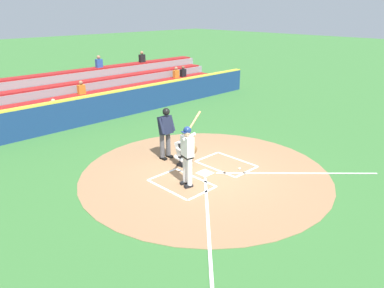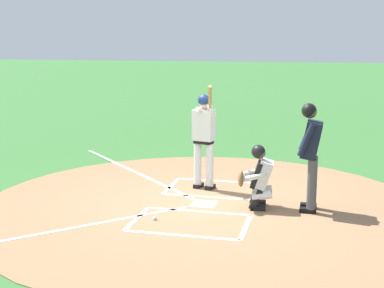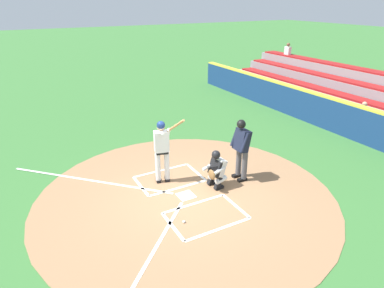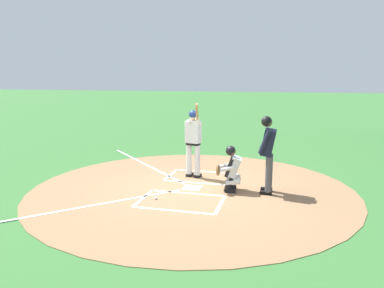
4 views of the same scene
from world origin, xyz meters
name	(u,v)px [view 3 (image 3 of 4)]	position (x,y,z in m)	size (l,w,h in m)	color
ground_plane	(186,196)	(0.00, 0.00, 0.00)	(120.00, 120.00, 0.00)	#387033
dirt_circle	(186,196)	(0.00, 0.00, 0.01)	(8.00, 8.00, 0.01)	#99704C
home_plate_and_chalk	(156,204)	(0.00, 0.88, 0.01)	(7.93, 4.91, 0.01)	white
batter	(162,147)	(0.99, 0.22, 1.10)	(1.05, 0.54, 2.13)	white
catcher	(216,168)	(0.02, -0.96, 0.59)	(0.63, 0.61, 1.13)	black
plate_umpire	(241,146)	(0.07, -1.83, 1.08)	(0.58, 0.41, 1.86)	#4C4C51
baseball	(184,222)	(-1.04, 0.60, 0.04)	(0.07, 0.07, 0.07)	white
backstop_wall	(370,127)	(0.00, -7.50, 0.65)	(22.00, 0.36, 1.31)	navy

